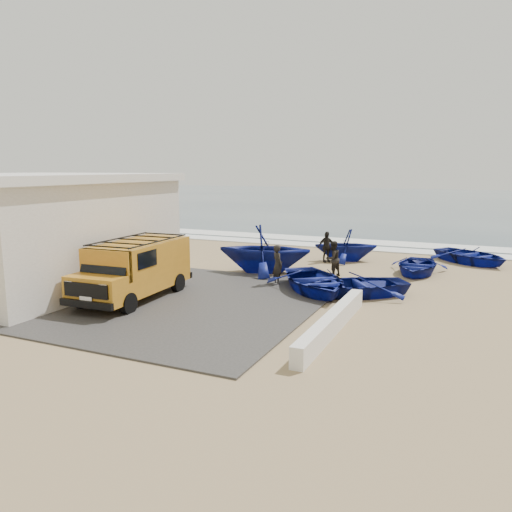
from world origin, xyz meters
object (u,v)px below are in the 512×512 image
(fisherman_middle, at_px, (333,259))
(boat_near_right, at_px, (355,285))
(boat_far_left, at_px, (346,245))
(fisherman_back, at_px, (326,247))
(parapet, at_px, (332,323))
(boat_far_right, at_px, (471,255))
(boat_mid_left, at_px, (264,249))
(van, at_px, (135,267))
(boat_mid_right, at_px, (416,266))
(fisherman_front, at_px, (278,265))
(boat_near_left, at_px, (314,281))
(building, at_px, (30,229))

(fisherman_middle, bearing_deg, boat_near_right, 59.78)
(boat_far_left, xyz_separation_m, fisherman_back, (-0.78, -0.74, -0.04))
(parapet, xyz_separation_m, boat_far_right, (3.28, 12.66, 0.12))
(fisherman_back, bearing_deg, boat_far_right, -21.78)
(boat_near_right, xyz_separation_m, fisherman_back, (-2.78, 5.82, 0.36))
(boat_near_right, height_order, boat_mid_left, boat_mid_left)
(boat_far_left, bearing_deg, parapet, -7.26)
(van, relative_size, fisherman_middle, 3.29)
(boat_mid_right, bearing_deg, boat_near_right, -108.32)
(parapet, relative_size, fisherman_front, 3.80)
(fisherman_middle, bearing_deg, boat_mid_right, 151.38)
(boat_near_left, distance_m, boat_far_left, 6.73)
(parapet, relative_size, van, 1.21)
(boat_near_right, bearing_deg, boat_mid_left, -151.42)
(boat_near_right, bearing_deg, boat_far_left, 163.05)
(fisherman_front, bearing_deg, building, 65.22)
(boat_mid_right, height_order, fisherman_back, fisherman_back)
(parapet, height_order, boat_mid_left, boat_mid_left)
(parapet, bearing_deg, boat_mid_right, 82.53)
(boat_mid_right, relative_size, fisherman_middle, 2.28)
(parapet, bearing_deg, boat_far_left, 102.34)
(boat_near_right, distance_m, boat_mid_right, 5.03)
(parapet, xyz_separation_m, boat_mid_right, (1.19, 9.08, 0.08))
(building, xyz_separation_m, fisherman_back, (9.35, 9.13, -1.41))
(building, relative_size, boat_mid_left, 2.37)
(boat_mid_left, relative_size, boat_far_right, 1.04)
(parapet, distance_m, fisherman_middle, 7.43)
(parapet, xyz_separation_m, boat_far_left, (-2.38, 10.86, 0.52))
(fisherman_front, xyz_separation_m, fisherman_back, (0.39, 5.39, -0.04))
(boat_mid_left, relative_size, boat_mid_right, 1.16)
(building, bearing_deg, boat_mid_left, 36.90)
(fisherman_middle, height_order, fisherman_back, same)
(boat_near_right, bearing_deg, boat_mid_right, 127.93)
(building, relative_size, fisherman_back, 6.25)
(van, distance_m, fisherman_back, 10.29)
(boat_near_left, bearing_deg, van, 176.45)
(fisherman_back, bearing_deg, boat_far_left, 0.15)
(boat_near_left, bearing_deg, boat_mid_right, 21.84)
(boat_far_right, height_order, fisherman_middle, fisherman_middle)
(van, height_order, fisherman_back, van)
(van, height_order, boat_near_right, van)
(van, xyz_separation_m, boat_mid_right, (8.44, 8.38, -0.77))
(boat_near_right, bearing_deg, building, -108.66)
(boat_near_right, bearing_deg, fisherman_middle, 175.82)
(parapet, bearing_deg, boat_mid_left, 126.48)
(boat_far_left, xyz_separation_m, fisherman_middle, (0.38, -3.72, -0.04))
(van, relative_size, fisherman_back, 3.29)
(boat_near_left, bearing_deg, building, 160.24)
(boat_near_left, bearing_deg, fisherman_front, 124.87)
(fisherman_back, bearing_deg, fisherman_front, -137.42)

